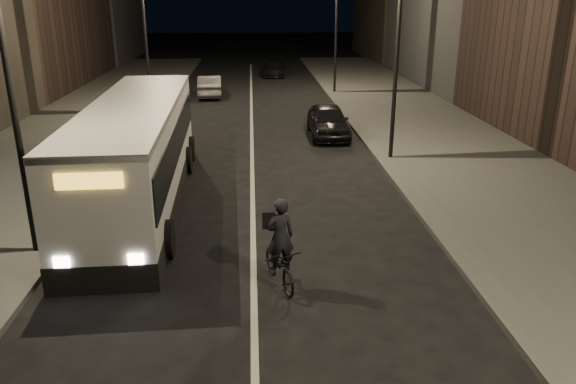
{
  "coord_description": "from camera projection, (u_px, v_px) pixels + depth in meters",
  "views": [
    {
      "loc": [
        0.05,
        -9.57,
        6.43
      ],
      "look_at": [
        0.94,
        4.26,
        1.5
      ],
      "focal_mm": 35.0,
      "sensor_mm": 36.0,
      "label": 1
    }
  ],
  "objects": [
    {
      "name": "car_near",
      "position": [
        328.0,
        121.0,
        26.38
      ],
      "size": [
        1.79,
        4.4,
        1.5
      ],
      "primitive_type": "imported",
      "rotation": [
        0.0,
        0.0,
        -0.01
      ],
      "color": "black",
      "rests_on": "ground"
    },
    {
      "name": "streetlight_left_far",
      "position": [
        149.0,
        14.0,
        29.71
      ],
      "size": [
        1.2,
        0.44,
        8.12
      ],
      "color": "black",
      "rests_on": "sidewalk_left"
    },
    {
      "name": "sidewalk_right",
      "position": [
        444.0,
        145.0,
        24.8
      ],
      "size": [
        7.0,
        70.0,
        0.16
      ],
      "primitive_type": "cube",
      "color": "#3B3B38",
      "rests_on": "ground"
    },
    {
      "name": "car_mid",
      "position": [
        210.0,
        86.0,
        36.59
      ],
      "size": [
        1.7,
        4.3,
        1.39
      ],
      "primitive_type": "imported",
      "rotation": [
        0.0,
        0.0,
        3.2
      ],
      "color": "#3D3C3F",
      "rests_on": "ground"
    },
    {
      "name": "streetlight_right_mid",
      "position": [
        392.0,
        23.0,
        20.95
      ],
      "size": [
        1.2,
        0.44,
        8.12
      ],
      "color": "black",
      "rests_on": "sidewalk_right"
    },
    {
      "name": "cyclist_on_bicycle",
      "position": [
        280.0,
        256.0,
        12.84
      ],
      "size": [
        1.17,
        2.02,
        2.2
      ],
      "rotation": [
        0.0,
        0.0,
        0.28
      ],
      "color": "black",
      "rests_on": "ground"
    },
    {
      "name": "city_bus",
      "position": [
        137.0,
        149.0,
        17.72
      ],
      "size": [
        3.15,
        12.15,
        3.25
      ],
      "rotation": [
        0.0,
        0.0,
        0.03
      ],
      "color": "silver",
      "rests_on": "ground"
    },
    {
      "name": "sidewalk_left",
      "position": [
        51.0,
        152.0,
        23.77
      ],
      "size": [
        7.0,
        70.0,
        0.16
      ],
      "primitive_type": "cube",
      "color": "#3B3B38",
      "rests_on": "ground"
    },
    {
      "name": "streetlight_left_near",
      "position": [
        15.0,
        42.0,
        12.79
      ],
      "size": [
        1.2,
        0.44,
        8.12
      ],
      "color": "black",
      "rests_on": "sidewalk_left"
    },
    {
      "name": "car_far",
      "position": [
        274.0,
        68.0,
        45.9
      ],
      "size": [
        2.02,
        4.4,
        1.25
      ],
      "primitive_type": "imported",
      "rotation": [
        0.0,
        0.0,
        -0.06
      ],
      "color": "black",
      "rests_on": "ground"
    },
    {
      "name": "streetlight_right_far",
      "position": [
        332.0,
        10.0,
        36.0
      ],
      "size": [
        1.2,
        0.44,
        8.12
      ],
      "color": "black",
      "rests_on": "sidewalk_right"
    },
    {
      "name": "ground",
      "position": [
        254.0,
        336.0,
        11.15
      ],
      "size": [
        180.0,
        180.0,
        0.0
      ],
      "primitive_type": "plane",
      "color": "black",
      "rests_on": "ground"
    }
  ]
}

